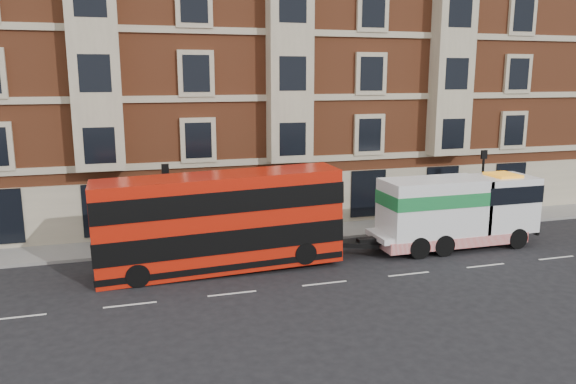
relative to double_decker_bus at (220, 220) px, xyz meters
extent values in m
plane|color=black|center=(3.94, -2.97, -2.34)|extent=(120.00, 120.00, 0.00)
cube|color=slate|center=(3.94, 4.53, -2.26)|extent=(90.00, 3.00, 0.15)
cube|color=brown|center=(4.44, 12.03, 6.66)|extent=(45.00, 12.00, 18.00)
cylinder|color=black|center=(-2.06, 3.23, -0.19)|extent=(0.14, 0.14, 4.00)
cube|color=black|center=(-2.06, 3.23, 1.91)|extent=(0.35, 0.15, 0.50)
cylinder|color=black|center=(15.94, 3.23, -0.19)|extent=(0.14, 0.14, 4.00)
cube|color=black|center=(15.94, 3.23, 1.91)|extent=(0.35, 0.15, 0.50)
cube|color=red|center=(0.00, 0.00, -0.06)|extent=(10.87, 2.43, 4.27)
cube|color=black|center=(0.00, 0.00, -0.69)|extent=(10.91, 2.49, 1.02)
cube|color=black|center=(0.00, 0.00, 1.06)|extent=(10.91, 2.49, 0.97)
cylinder|color=black|center=(-3.69, -1.10, -1.83)|extent=(1.01, 0.31, 1.01)
cylinder|color=black|center=(-3.69, 1.10, -1.83)|extent=(1.01, 0.31, 1.01)
cylinder|color=black|center=(3.69, -1.10, -1.54)|extent=(1.01, 0.31, 1.01)
cylinder|color=black|center=(3.69, 1.10, -1.54)|extent=(1.01, 0.31, 1.01)
cube|color=white|center=(12.00, 0.00, -1.42)|extent=(8.73, 2.23, 0.29)
cube|color=white|center=(14.81, 0.00, -0.16)|extent=(3.11, 2.43, 2.81)
cube|color=white|center=(10.84, 0.00, -0.11)|extent=(5.24, 2.43, 2.81)
cube|color=#1B793A|center=(10.84, 0.00, 0.38)|extent=(5.29, 2.47, 0.68)
cube|color=red|center=(11.81, 0.00, -1.76)|extent=(7.76, 2.49, 0.53)
cylinder|color=black|center=(15.11, -1.10, -1.81)|extent=(1.07, 0.34, 1.07)
cylinder|color=black|center=(15.11, 1.10, -1.81)|extent=(1.07, 0.34, 1.07)
cylinder|color=black|center=(10.84, -1.10, -1.81)|extent=(1.07, 0.39, 1.07)
cylinder|color=black|center=(10.84, 1.10, -1.81)|extent=(1.07, 0.39, 1.07)
cylinder|color=black|center=(9.48, -1.10, -1.81)|extent=(1.07, 0.39, 1.07)
cylinder|color=black|center=(9.48, 1.10, -1.81)|extent=(1.07, 0.39, 1.07)
imported|color=black|center=(-3.71, 4.80, -1.42)|extent=(0.66, 0.65, 1.53)
camera|label=1|loc=(-4.03, -24.20, 6.32)|focal=35.00mm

